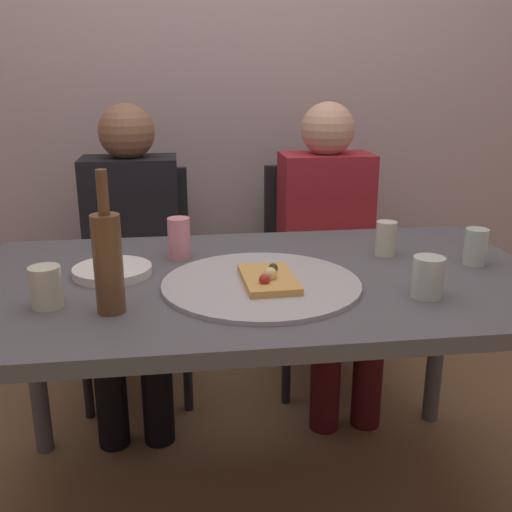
% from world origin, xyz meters
% --- Properties ---
extents(ground_plane, '(8.00, 8.00, 0.00)m').
position_xyz_m(ground_plane, '(0.00, 0.00, 0.00)').
color(ground_plane, brown).
extents(back_wall, '(6.00, 0.10, 2.60)m').
position_xyz_m(back_wall, '(0.00, 1.19, 1.30)').
color(back_wall, '#B29EA3').
rests_on(back_wall, ground_plane).
extents(dining_table, '(1.55, 0.88, 0.75)m').
position_xyz_m(dining_table, '(0.00, 0.00, 0.67)').
color(dining_table, '#4C4C51').
rests_on(dining_table, ground_plane).
extents(pizza_tray, '(0.51, 0.51, 0.01)m').
position_xyz_m(pizza_tray, '(-0.01, -0.08, 0.75)').
color(pizza_tray, '#ADADB2').
rests_on(pizza_tray, dining_table).
extents(pizza_slice_last, '(0.14, 0.22, 0.05)m').
position_xyz_m(pizza_slice_last, '(0.01, -0.09, 0.77)').
color(pizza_slice_last, tan).
rests_on(pizza_slice_last, pizza_tray).
extents(wine_bottle, '(0.07, 0.07, 0.33)m').
position_xyz_m(wine_bottle, '(-0.38, -0.20, 0.87)').
color(wine_bottle, brown).
rests_on(wine_bottle, dining_table).
extents(tumbler_near, '(0.08, 0.08, 0.10)m').
position_xyz_m(tumbler_near, '(0.38, -0.21, 0.80)').
color(tumbler_near, '#B7C6BC').
rests_on(tumbler_near, dining_table).
extents(tumbler_far, '(0.06, 0.06, 0.10)m').
position_xyz_m(tumbler_far, '(0.40, 0.14, 0.80)').
color(tumbler_far, beige).
rests_on(tumbler_far, dining_table).
extents(wine_glass, '(0.07, 0.07, 0.10)m').
position_xyz_m(wine_glass, '(-0.53, -0.15, 0.80)').
color(wine_glass, beige).
rests_on(wine_glass, dining_table).
extents(short_glass, '(0.06, 0.06, 0.10)m').
position_xyz_m(short_glass, '(0.62, 0.01, 0.80)').
color(short_glass, '#B7C6BC').
rests_on(short_glass, dining_table).
extents(soda_can, '(0.07, 0.07, 0.12)m').
position_xyz_m(soda_can, '(-0.22, 0.19, 0.81)').
color(soda_can, pink).
rests_on(soda_can, dining_table).
extents(plate_stack, '(0.21, 0.21, 0.02)m').
position_xyz_m(plate_stack, '(-0.40, 0.06, 0.76)').
color(plate_stack, white).
rests_on(plate_stack, dining_table).
extents(chair_left, '(0.44, 0.44, 0.90)m').
position_xyz_m(chair_left, '(-0.39, 0.84, 0.51)').
color(chair_left, black).
rests_on(chair_left, ground_plane).
extents(chair_right, '(0.44, 0.44, 0.90)m').
position_xyz_m(chair_right, '(0.38, 0.84, 0.51)').
color(chair_right, black).
rests_on(chair_right, ground_plane).
extents(guest_in_sweater, '(0.36, 0.56, 1.17)m').
position_xyz_m(guest_in_sweater, '(-0.39, 0.69, 0.64)').
color(guest_in_sweater, black).
rests_on(guest_in_sweater, ground_plane).
extents(guest_in_beanie, '(0.36, 0.56, 1.17)m').
position_xyz_m(guest_in_beanie, '(0.38, 0.69, 0.64)').
color(guest_in_beanie, maroon).
rests_on(guest_in_beanie, ground_plane).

